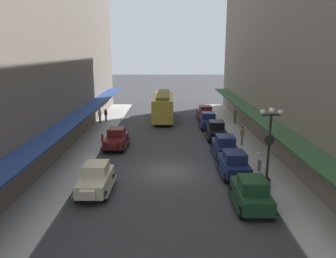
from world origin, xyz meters
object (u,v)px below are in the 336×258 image
object	(u,v)px
fire_hydrant	(102,138)
parked_car_5	(251,192)
parked_car_2	(205,112)
lamp_post_with_clock	(269,144)
pedestrian_1	(100,116)
pedestrian_0	(235,116)
parked_car_0	(116,138)
pedestrian_2	(106,115)
parked_car_3	(233,163)
parked_car_1	(224,146)
parked_car_7	(95,178)
streetcar	(163,105)
pedestrian_4	(242,136)
parked_car_6	(208,120)
pedestrian_3	(259,160)
parked_car_4	(216,130)

from	to	relation	value
fire_hydrant	parked_car_5	bearing A→B (deg)	-49.86
parked_car_2	lamp_post_with_clock	size ratio (longest dim) A/B	0.84
pedestrian_1	pedestrian_0	bearing A→B (deg)	-0.76
parked_car_0	fire_hydrant	world-z (taller)	parked_car_0
lamp_post_with_clock	pedestrian_1	distance (m)	23.99
fire_hydrant	pedestrian_2	distance (m)	9.23
parked_car_3	parked_car_1	bearing A→B (deg)	88.56
parked_car_2	fire_hydrant	size ratio (longest dim) A/B	5.27
parked_car_2	parked_car_1	bearing A→B (deg)	-90.13
fire_hydrant	pedestrian_0	distance (m)	16.62
parked_car_0	pedestrian_2	world-z (taller)	parked_car_0
parked_car_7	pedestrian_1	size ratio (longest dim) A/B	2.56
parked_car_5	streetcar	distance (m)	24.77
parked_car_7	lamp_post_with_clock	distance (m)	11.18
parked_car_7	parked_car_3	bearing A→B (deg)	16.66
parked_car_7	fire_hydrant	distance (m)	11.19
parked_car_5	lamp_post_with_clock	bearing A→B (deg)	58.19
parked_car_1	parked_car_3	xyz separation A→B (m)	(-0.11, -4.37, 0.00)
pedestrian_2	streetcar	bearing A→B (deg)	15.35
lamp_post_with_clock	parked_car_7	bearing A→B (deg)	-176.51
parked_car_1	pedestrian_4	xyz separation A→B (m)	(2.11, 2.88, 0.07)
pedestrian_4	parked_car_0	bearing A→B (deg)	-177.67
pedestrian_2	parked_car_1	bearing A→B (deg)	-46.26
parked_car_2	fire_hydrant	bearing A→B (deg)	-134.88
parked_car_3	pedestrian_1	bearing A→B (deg)	127.72
parked_car_3	pedestrian_0	bearing A→B (deg)	78.37
parked_car_3	pedestrian_0	size ratio (longest dim) A/B	2.61
pedestrian_0	pedestrian_1	distance (m)	16.37
parked_car_5	lamp_post_with_clock	size ratio (longest dim) A/B	0.83
parked_car_2	pedestrian_0	size ratio (longest dim) A/B	2.63
streetcar	pedestrian_4	world-z (taller)	streetcar
parked_car_2	streetcar	bearing A→B (deg)	-178.55
pedestrian_0	parked_car_6	bearing A→B (deg)	-148.94
parked_car_0	streetcar	bearing A→B (deg)	71.72
parked_car_1	pedestrian_0	bearing A→B (deg)	74.85
fire_hydrant	pedestrian_3	distance (m)	15.15
parked_car_4	pedestrian_4	bearing A→B (deg)	-51.29
lamp_post_with_clock	pedestrian_2	xyz separation A→B (m)	(-14.10, 19.49, -2.00)
fire_hydrant	pedestrian_2	world-z (taller)	pedestrian_2
parked_car_3	pedestrian_3	distance (m)	2.06
parked_car_2	pedestrian_3	size ratio (longest dim) A/B	2.63
parked_car_3	parked_car_6	bearing A→B (deg)	90.17
streetcar	fire_hydrant	bearing A→B (deg)	-117.40
parked_car_5	streetcar	xyz separation A→B (m)	(-5.32, 24.17, 0.96)
parked_car_5	pedestrian_3	world-z (taller)	parked_car_5
parked_car_4	parked_car_5	world-z (taller)	same
parked_car_1	lamp_post_with_clock	xyz separation A→B (m)	(1.63, -6.47, 2.04)
parked_car_3	pedestrian_3	size ratio (longest dim) A/B	2.61
fire_hydrant	parked_car_1	bearing A→B (deg)	-19.37
parked_car_2	pedestrian_1	size ratio (longest dim) A/B	2.59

